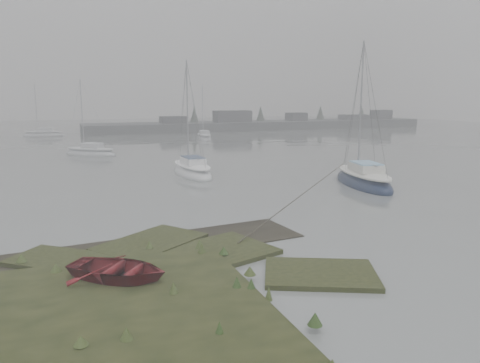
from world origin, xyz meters
name	(u,v)px	position (x,y,z in m)	size (l,w,h in m)	color
ground	(143,159)	(0.00, 30.00, 0.00)	(160.00, 160.00, 0.00)	slate
far_shoreline	(267,124)	(26.84, 61.90, 0.85)	(60.00, 8.00, 4.15)	#4C4F51
sailboat_main	(363,181)	(11.05, 11.98, 0.30)	(3.63, 7.27, 9.82)	#131D3A
sailboat_white	(192,171)	(1.81, 19.81, 0.27)	(2.40, 6.39, 8.87)	white
sailboat_far_a	(91,153)	(-4.34, 34.42, 0.24)	(5.41, 4.91, 7.79)	#B0B5B9
sailboat_far_b	(204,137)	(10.87, 47.05, 0.24)	(2.48, 5.63, 7.68)	silver
sailboat_far_c	(44,135)	(-9.21, 59.56, 0.24)	(5.87, 3.15, 7.88)	silver
dinghy	(118,269)	(-5.60, 1.00, 0.54)	(2.21, 3.10, 0.64)	maroon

